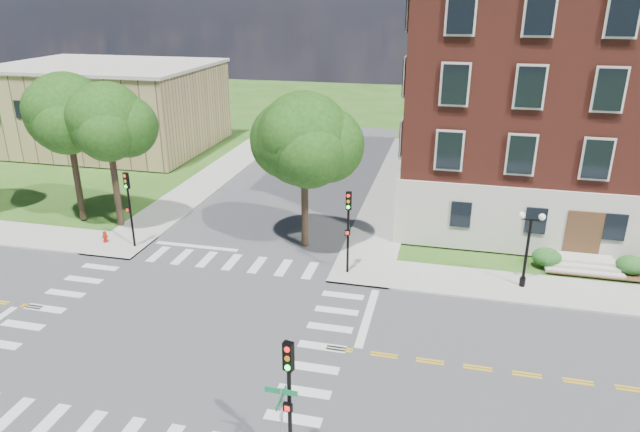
% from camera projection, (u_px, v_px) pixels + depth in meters
% --- Properties ---
extents(ground, '(160.00, 160.00, 0.00)m').
position_uv_depth(ground, '(176.00, 327.00, 27.25)').
color(ground, '#264F16').
rests_on(ground, ground).
extents(road_ew, '(90.00, 12.00, 0.01)m').
position_uv_depth(road_ew, '(176.00, 327.00, 27.25)').
color(road_ew, '#3D3D3F').
rests_on(road_ew, ground).
extents(road_ns, '(12.00, 90.00, 0.01)m').
position_uv_depth(road_ns, '(176.00, 327.00, 27.25)').
color(road_ns, '#3D3D3F').
rests_on(road_ns, ground).
extents(sidewalk_ne, '(34.00, 34.00, 0.12)m').
position_uv_depth(sidewalk_ne, '(495.00, 232.00, 37.84)').
color(sidewalk_ne, '#9E9B93').
rests_on(sidewalk_ne, ground).
extents(sidewalk_nw, '(34.00, 34.00, 0.12)m').
position_uv_depth(sidewalk_nw, '(86.00, 197.00, 44.47)').
color(sidewalk_nw, '#9E9B93').
rests_on(sidewalk_nw, ground).
extents(crosswalk_east, '(2.20, 10.20, 0.02)m').
position_uv_depth(crosswalk_east, '(322.00, 347.00, 25.70)').
color(crosswalk_east, silver).
rests_on(crosswalk_east, ground).
extents(stop_bar_east, '(0.40, 5.50, 0.00)m').
position_uv_depth(stop_bar_east, '(368.00, 317.00, 28.07)').
color(stop_bar_east, silver).
rests_on(stop_bar_east, ground).
extents(main_building, '(30.60, 22.40, 16.50)m').
position_uv_depth(main_building, '(634.00, 96.00, 38.96)').
color(main_building, '#BBB4A5').
rests_on(main_building, ground).
extents(secondary_building, '(20.40, 15.40, 8.30)m').
position_uv_depth(secondary_building, '(109.00, 106.00, 57.62)').
color(secondary_building, '#957C52').
rests_on(secondary_building, ground).
extents(tree_b, '(5.30, 5.30, 10.12)m').
position_uv_depth(tree_b, '(66.00, 113.00, 37.28)').
color(tree_b, black).
rests_on(tree_b, ground).
extents(tree_c, '(5.00, 5.00, 9.66)m').
position_uv_depth(tree_c, '(107.00, 121.00, 36.39)').
color(tree_c, black).
rests_on(tree_c, ground).
extents(tree_d, '(5.61, 5.61, 9.59)m').
position_uv_depth(tree_d, '(304.00, 139.00, 33.42)').
color(tree_d, black).
rests_on(tree_d, ground).
extents(traffic_signal_se, '(0.36, 0.42, 4.80)m').
position_uv_depth(traffic_signal_se, '(289.00, 389.00, 18.03)').
color(traffic_signal_se, black).
rests_on(traffic_signal_se, ground).
extents(traffic_signal_ne, '(0.36, 0.41, 4.80)m').
position_uv_depth(traffic_signal_ne, '(348.00, 222.00, 31.23)').
color(traffic_signal_ne, black).
rests_on(traffic_signal_ne, ground).
extents(traffic_signal_nw, '(0.38, 0.45, 4.80)m').
position_uv_depth(traffic_signal_nw, '(129.00, 200.00, 34.53)').
color(traffic_signal_nw, black).
rests_on(traffic_signal_nw, ground).
extents(twin_lamp_west, '(1.36, 0.36, 4.23)m').
position_uv_depth(twin_lamp_west, '(528.00, 245.00, 29.95)').
color(twin_lamp_west, black).
rests_on(twin_lamp_west, ground).
extents(street_sign_pole, '(1.10, 1.10, 3.10)m').
position_uv_depth(street_sign_pole, '(282.00, 412.00, 18.33)').
color(street_sign_pole, gray).
rests_on(street_sign_pole, ground).
extents(fire_hydrant, '(0.35, 0.35, 0.75)m').
position_uv_depth(fire_hydrant, '(105.00, 237.00, 36.12)').
color(fire_hydrant, '#A71A0C').
rests_on(fire_hydrant, ground).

